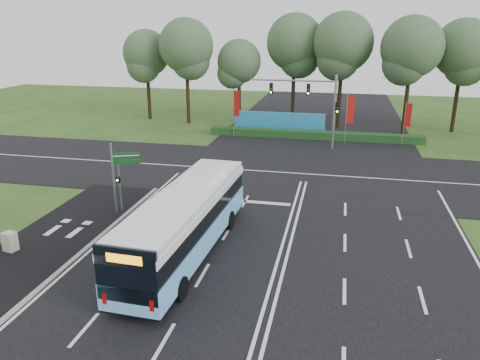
% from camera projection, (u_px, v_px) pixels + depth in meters
% --- Properties ---
extents(ground, '(120.00, 120.00, 0.00)m').
position_uv_depth(ground, '(285.00, 238.00, 26.15)').
color(ground, '#254C19').
rests_on(ground, ground).
extents(road_main, '(20.00, 120.00, 0.04)m').
position_uv_depth(road_main, '(285.00, 237.00, 26.15)').
color(road_main, black).
rests_on(road_main, ground).
extents(road_cross, '(120.00, 14.00, 0.05)m').
position_uv_depth(road_cross, '(303.00, 174.00, 37.27)').
color(road_cross, black).
rests_on(road_cross, ground).
extents(bike_path, '(5.00, 18.00, 0.06)m').
position_uv_depth(bike_path, '(53.00, 239.00, 25.88)').
color(bike_path, black).
rests_on(bike_path, ground).
extents(kerb_strip, '(0.25, 18.00, 0.12)m').
position_uv_depth(kerb_strip, '(93.00, 243.00, 25.39)').
color(kerb_strip, gray).
rests_on(kerb_strip, ground).
extents(city_bus, '(3.21, 12.86, 3.66)m').
position_uv_depth(city_bus, '(186.00, 222.00, 23.67)').
color(city_bus, '#69B9F3').
rests_on(city_bus, ground).
extents(pedestrian_signal, '(0.26, 0.41, 3.16)m').
position_uv_depth(pedestrian_signal, '(120.00, 186.00, 29.33)').
color(pedestrian_signal, gray).
rests_on(pedestrian_signal, ground).
extents(street_sign, '(1.66, 0.74, 4.56)m').
position_uv_depth(street_sign, '(119.00, 171.00, 28.67)').
color(street_sign, gray).
rests_on(street_sign, ground).
extents(utility_cabinet, '(0.74, 0.66, 1.07)m').
position_uv_depth(utility_cabinet, '(10.00, 242.00, 24.43)').
color(utility_cabinet, '#BAAD96').
rests_on(utility_cabinet, ground).
extents(banner_flag_left, '(0.70, 0.31, 5.03)m').
position_uv_depth(banner_flag_left, '(236.00, 106.00, 48.73)').
color(banner_flag_left, gray).
rests_on(banner_flag_left, ground).
extents(banner_flag_mid, '(0.75, 0.08, 5.05)m').
position_uv_depth(banner_flag_mid, '(349.00, 113.00, 45.09)').
color(banner_flag_mid, gray).
rests_on(banner_flag_mid, ground).
extents(banner_flag_right, '(0.61, 0.24, 4.28)m').
position_uv_depth(banner_flag_right, '(407.00, 118.00, 45.22)').
color(banner_flag_right, gray).
rests_on(banner_flag_right, ground).
extents(traffic_light_gantry, '(8.41, 0.28, 7.00)m').
position_uv_depth(traffic_light_gantry, '(316.00, 100.00, 43.65)').
color(traffic_light_gantry, gray).
rests_on(traffic_light_gantry, ground).
extents(hedge, '(22.00, 1.20, 0.80)m').
position_uv_depth(hedge, '(314.00, 135.00, 48.74)').
color(hedge, '#163914').
rests_on(hedge, ground).
extents(blue_hoarding, '(10.00, 0.30, 2.20)m').
position_uv_depth(blue_hoarding, '(279.00, 122.00, 51.65)').
color(blue_hoarding, '#2280BB').
rests_on(blue_hoarding, ground).
extents(eucalyptus_row, '(48.43, 9.98, 12.81)m').
position_uv_depth(eucalyptus_row, '(329.00, 48.00, 51.64)').
color(eucalyptus_row, black).
rests_on(eucalyptus_row, ground).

